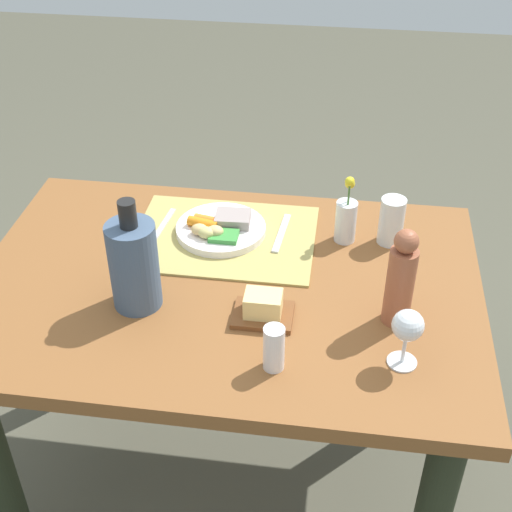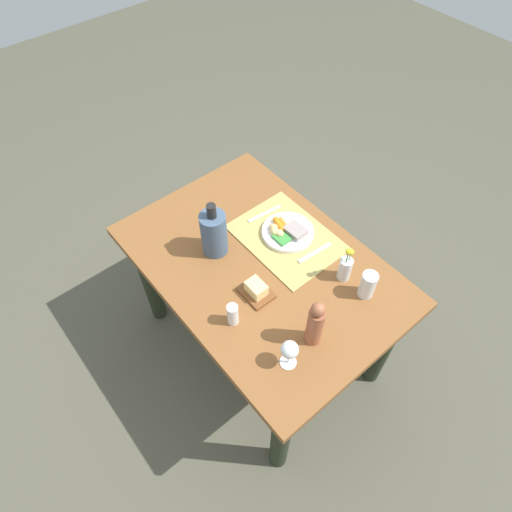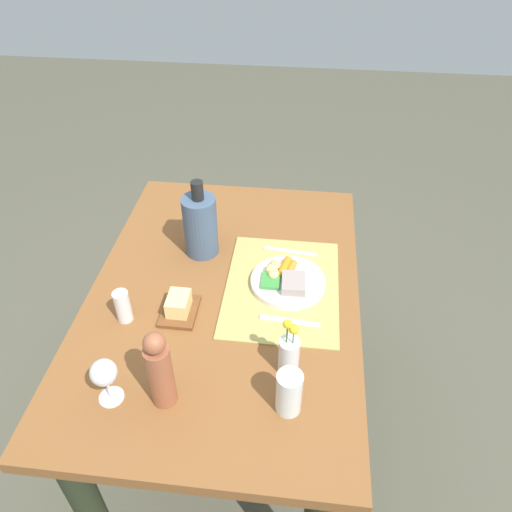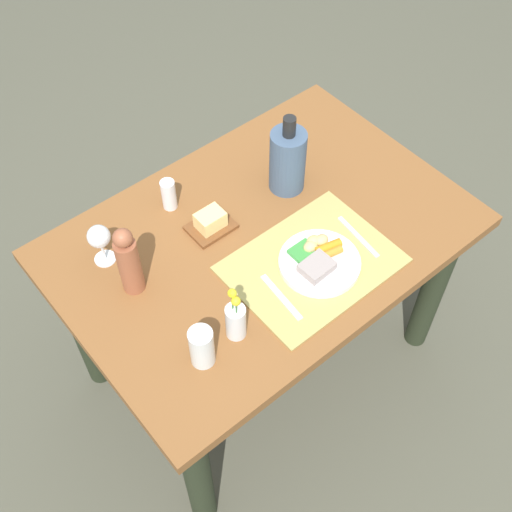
{
  "view_description": "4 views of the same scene",
  "coord_description": "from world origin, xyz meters",
  "views": [
    {
      "loc": [
        -0.25,
        1.26,
        1.72
      ],
      "look_at": [
        -0.07,
        -0.01,
        0.78
      ],
      "focal_mm": 49.69,
      "sensor_mm": 36.0,
      "label": 1
    },
    {
      "loc": [
        -0.84,
        0.73,
        2.19
      ],
      "look_at": [
        0.02,
        0.01,
        0.75
      ],
      "focal_mm": 31.51,
      "sensor_mm": 36.0,
      "label": 2
    },
    {
      "loc": [
        -1.04,
        -0.22,
        1.74
      ],
      "look_at": [
        0.09,
        -0.09,
        0.78
      ],
      "focal_mm": 34.5,
      "sensor_mm": 36.0,
      "label": 3
    },
    {
      "loc": [
        -0.78,
        -0.91,
        2.16
      ],
      "look_at": [
        -0.08,
        -0.07,
        0.75
      ],
      "focal_mm": 45.82,
      "sensor_mm": 36.0,
      "label": 4
    }
  ],
  "objects": [
    {
      "name": "fork",
      "position": [
        -0.11,
        -0.2,
        0.72
      ],
      "size": [
        0.03,
        0.17,
        0.0
      ],
      "primitive_type": "cube",
      "rotation": [
        0.0,
        0.0,
        -0.09
      ],
      "color": "silver",
      "rests_on": "placemat"
    },
    {
      "name": "pepper_mill",
      "position": [
        -0.38,
        0.08,
        0.82
      ],
      "size": [
        0.06,
        0.06,
        0.23
      ],
      "color": "#9D5638",
      "rests_on": "dining_table"
    },
    {
      "name": "butter_dish",
      "position": [
        -0.1,
        0.11,
        0.73
      ],
      "size": [
        0.13,
        0.1,
        0.06
      ],
      "color": "brown",
      "rests_on": "dining_table"
    },
    {
      "name": "salt_shaker",
      "position": [
        -0.14,
        0.26,
        0.76
      ],
      "size": [
        0.04,
        0.04,
        0.1
      ],
      "primitive_type": "cylinder",
      "color": "white",
      "rests_on": "dining_table"
    },
    {
      "name": "water_tumbler",
      "position": [
        -0.37,
        -0.22,
        0.76
      ],
      "size": [
        0.06,
        0.06,
        0.12
      ],
      "color": "silver",
      "rests_on": "dining_table"
    },
    {
      "name": "dining_table",
      "position": [
        0.0,
        0.0,
        0.58
      ],
      "size": [
        1.17,
        0.8,
        0.71
      ],
      "color": "brown",
      "rests_on": "ground_plane"
    },
    {
      "name": "knife",
      "position": [
        0.2,
        -0.19,
        0.72
      ],
      "size": [
        0.03,
        0.17,
        0.0
      ],
      "primitive_type": "cube",
      "rotation": [
        0.0,
        0.0,
        -0.11
      ],
      "color": "silver",
      "rests_on": "placemat"
    },
    {
      "name": "ground_plane",
      "position": [
        0.0,
        0.0,
        0.0
      ],
      "size": [
        8.0,
        8.0,
        0.0
      ],
      "primitive_type": "plane",
      "color": "#4F4E3E"
    },
    {
      "name": "flower_vase",
      "position": [
        -0.26,
        -0.21,
        0.78
      ],
      "size": [
        0.05,
        0.05,
        0.18
      ],
      "color": "silver",
      "rests_on": "dining_table"
    },
    {
      "name": "placemat",
      "position": [
        0.03,
        -0.17,
        0.71
      ],
      "size": [
        0.45,
        0.34,
        0.01
      ],
      "primitive_type": "cube",
      "color": "tan",
      "rests_on": "dining_table"
    },
    {
      "name": "cooler_bottle",
      "position": [
        0.18,
        0.1,
        0.82
      ],
      "size": [
        0.11,
        0.11,
        0.26
      ],
      "color": "#425771",
      "rests_on": "dining_table"
    },
    {
      "name": "wine_glass",
      "position": [
        -0.4,
        0.21,
        0.8
      ],
      "size": [
        0.06,
        0.06,
        0.13
      ],
      "color": "white",
      "rests_on": "dining_table"
    },
    {
      "name": "dinner_plate",
      "position": [
        0.05,
        -0.18,
        0.73
      ],
      "size": [
        0.23,
        0.23,
        0.05
      ],
      "color": "white",
      "rests_on": "placemat"
    }
  ]
}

